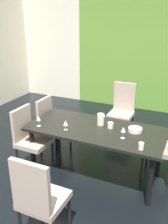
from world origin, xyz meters
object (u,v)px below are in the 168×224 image
(wine_glass_near_shelf, at_px, (66,123))
(dining_table, at_px, (96,133))
(cup_south, at_px, (141,146))
(pitcher_corner, at_px, (101,119))
(chair_head_near, at_px, (39,197))
(chair_right_far, at_px, (165,145))
(cup_east, at_px, (110,125))
(chair_left_far, at_px, (51,122))
(chair_head_far, at_px, (122,108))
(serving_bowl_rear, at_px, (135,130))
(chair_left_near, at_px, (29,136))
(wine_glass_west, at_px, (38,119))
(wine_glass_center, at_px, (123,130))

(wine_glass_near_shelf, bearing_deg, dining_table, 31.39)
(cup_south, relative_size, pitcher_corner, 0.53)
(chair_head_near, xyz_separation_m, pitcher_corner, (0.07, 1.52, 0.27))
(dining_table, height_order, chair_right_far, chair_right_far)
(cup_east, bearing_deg, chair_left_far, 169.12)
(cup_east, bearing_deg, chair_head_far, 98.69)
(serving_bowl_rear, relative_size, pitcher_corner, 1.11)
(chair_head_far, bearing_deg, chair_left_near, 60.84)
(chair_left_near, bearing_deg, wine_glass_west, 99.83)
(chair_head_near, distance_m, chair_left_near, 1.40)
(chair_left_near, bearing_deg, cup_south, 89.13)
(dining_table, xyz_separation_m, wine_glass_center, (0.44, -0.14, 0.20))
(wine_glass_west, bearing_deg, chair_right_far, 18.70)
(chair_head_near, height_order, wine_glass_center, chair_head_near)
(chair_head_near, relative_size, chair_left_far, 1.09)
(cup_south, bearing_deg, chair_head_far, 113.07)
(wine_glass_near_shelf, bearing_deg, serving_bowl_rear, 21.24)
(chair_head_near, distance_m, wine_glass_center, 1.37)
(wine_glass_center, height_order, cup_east, wine_glass_center)
(dining_table, height_order, pitcher_corner, pitcher_corner)
(wine_glass_center, bearing_deg, cup_south, -34.72)
(chair_right_far, xyz_separation_m, cup_east, (-0.76, -0.22, 0.26))
(chair_head_far, relative_size, cup_east, 12.46)
(dining_table, xyz_separation_m, chair_head_far, (-0.01, 1.38, -0.09))
(chair_left_far, relative_size, wine_glass_center, 6.11)
(chair_left_near, height_order, cup_east, chair_left_near)
(wine_glass_near_shelf, bearing_deg, chair_left_near, -171.88)
(chair_head_far, xyz_separation_m, cup_east, (0.20, -1.29, 0.21))
(dining_table, relative_size, cup_south, 21.44)
(chair_left_near, height_order, wine_glass_center, chair_left_near)
(wine_glass_near_shelf, relative_size, wine_glass_center, 0.89)
(chair_left_near, bearing_deg, chair_head_far, 150.84)
(chair_head_far, height_order, pitcher_corner, chair_head_far)
(cup_south, height_order, pitcher_corner, pitcher_corner)
(wine_glass_near_shelf, distance_m, serving_bowl_rear, 0.97)
(dining_table, distance_m, chair_head_near, 1.38)
(wine_glass_near_shelf, bearing_deg, wine_glass_west, -172.58)
(chair_right_far, xyz_separation_m, pitcher_corner, (-0.92, -0.17, 0.30))
(chair_head_near, relative_size, pitcher_corner, 6.07)
(chair_head_near, bearing_deg, wine_glass_center, 68.69)
(wine_glass_near_shelf, bearing_deg, cup_south, -5.71)
(chair_left_far, height_order, serving_bowl_rear, chair_left_far)
(wine_glass_center, relative_size, cup_south, 1.73)
(chair_head_far, xyz_separation_m, serving_bowl_rear, (0.55, -1.25, 0.20))
(chair_left_far, height_order, wine_glass_near_shelf, chair_left_far)
(chair_left_near, distance_m, wine_glass_near_shelf, 0.66)
(wine_glass_west, height_order, serving_bowl_rear, wine_glass_west)
(chair_head_near, xyz_separation_m, chair_head_far, (0.04, 2.76, 0.01))
(wine_glass_near_shelf, relative_size, cup_east, 1.63)
(wine_glass_near_shelf, distance_m, cup_south, 1.09)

